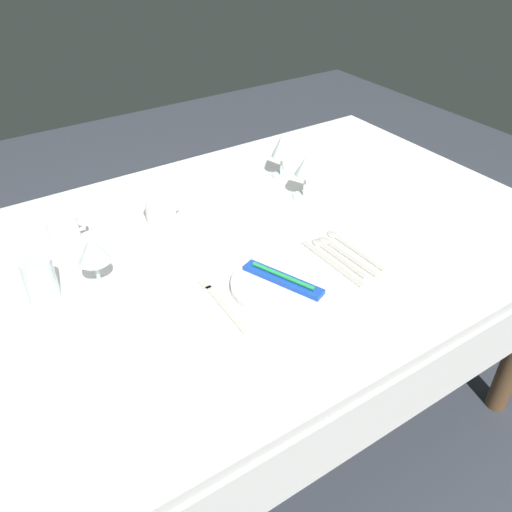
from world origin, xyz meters
The scene contains 17 objects.
ground_plane centered at (0.00, 0.00, 0.00)m, with size 6.00×6.00×0.00m, color #383D47.
dining_table centered at (0.00, 0.00, 0.66)m, with size 1.80×1.11×0.74m.
dinner_plate centered at (0.00, -0.21, 0.75)m, with size 0.25×0.25×0.02m, color white.
toothbrush_package centered at (0.00, -0.21, 0.77)m, with size 0.11×0.21×0.02m.
fork_outer centered at (-0.15, -0.18, 0.74)m, with size 0.03×0.22×0.00m.
dinner_knife centered at (0.16, -0.21, 0.74)m, with size 0.02×0.23×0.00m.
spoon_soup centered at (0.19, -0.17, 0.74)m, with size 0.03×0.20×0.01m.
spoon_dessert centered at (0.21, -0.18, 0.74)m, with size 0.03×0.21×0.01m.
spoon_tea centered at (0.25, -0.17, 0.74)m, with size 0.03×0.21×0.01m.
saucer_left centered at (-0.38, 0.26, 0.74)m, with size 0.13×0.13×0.01m, color white.
coffee_cup_left centered at (-0.38, 0.26, 0.79)m, with size 0.11×0.08×0.07m.
saucer_right centered at (-0.12, 0.21, 0.74)m, with size 0.13×0.13×0.01m, color white.
coffee_cup_right centered at (-0.12, 0.21, 0.78)m, with size 0.11×0.08×0.06m.
wine_glass_centre centered at (-0.36, 0.03, 0.84)m, with size 0.08×0.08×0.14m.
wine_glass_left centered at (0.31, 0.11, 0.84)m, with size 0.07×0.07×0.14m.
wine_glass_right centered at (0.33, 0.26, 0.84)m, with size 0.07×0.07×0.15m.
drink_tumbler centered at (-0.49, 0.06, 0.79)m, with size 0.07×0.07×0.11m.
Camera 1 is at (-0.59, -1.00, 1.54)m, focal length 36.85 mm.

